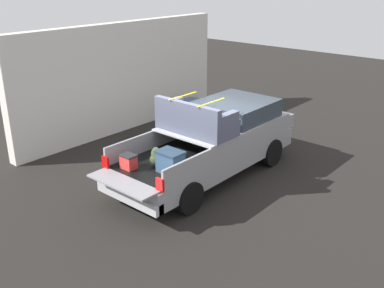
% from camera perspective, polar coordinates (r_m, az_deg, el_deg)
% --- Properties ---
extents(ground_plane, '(40.00, 40.00, 0.00)m').
position_cam_1_polar(ground_plane, '(11.88, 1.90, -4.14)').
color(ground_plane, black).
extents(pickup_truck, '(6.05, 2.06, 2.23)m').
position_cam_1_polar(pickup_truck, '(11.75, 3.03, 0.58)').
color(pickup_truck, gray).
rests_on(pickup_truck, ground_plane).
extents(building_facade, '(8.45, 0.36, 3.59)m').
position_cam_1_polar(building_facade, '(15.18, -8.80, 8.52)').
color(building_facade, silver).
rests_on(building_facade, ground_plane).
extents(trash_can, '(0.60, 0.60, 0.98)m').
position_cam_1_polar(trash_can, '(15.50, -0.03, 4.07)').
color(trash_can, '#3F4C66').
rests_on(trash_can, ground_plane).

